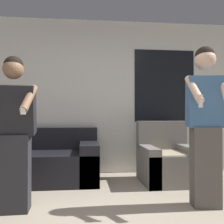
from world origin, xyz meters
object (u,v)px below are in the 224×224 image
object	(u,v)px
armchair	(167,162)
person_left	(13,133)
couch	(39,162)
person_right	(205,123)

from	to	relation	value
armchair	person_left	xyz separation A→B (m)	(-2.01, -1.05, 0.52)
couch	armchair	size ratio (longest dim) A/B	1.98
couch	person_right	size ratio (longest dim) A/B	1.02
couch	armchair	xyz separation A→B (m)	(1.96, -0.22, 0.01)
armchair	person_left	world-z (taller)	person_left
couch	person_left	distance (m)	1.38
armchair	person_right	bearing A→B (deg)	-85.75
person_left	person_right	world-z (taller)	person_right
person_left	person_right	xyz separation A→B (m)	(2.09, -0.06, 0.11)
couch	armchair	distance (m)	1.97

